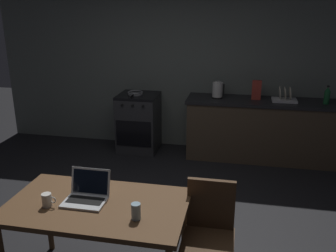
{
  "coord_description": "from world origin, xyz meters",
  "views": [
    {
      "loc": [
        0.99,
        -3.04,
        2.18
      ],
      "look_at": [
        0.21,
        0.85,
        0.88
      ],
      "focal_mm": 39.22,
      "sensor_mm": 36.0,
      "label": 1
    }
  ],
  "objects_px": {
    "chair": "(209,229)",
    "electric_kettle": "(218,90)",
    "laptop": "(87,195)",
    "dining_table": "(97,212)",
    "cereal_box": "(257,90)",
    "frying_pan": "(135,93)",
    "coffee_mug": "(47,200)",
    "dish_rack": "(285,98)",
    "stove_oven": "(139,122)",
    "drinking_glass": "(136,211)",
    "bottle": "(327,95)"
  },
  "relations": [
    {
      "from": "bottle",
      "to": "dining_table",
      "type": "bearing_deg",
      "value": -127.0
    },
    {
      "from": "dining_table",
      "to": "drinking_glass",
      "type": "height_order",
      "value": "drinking_glass"
    },
    {
      "from": "laptop",
      "to": "drinking_glass",
      "type": "relative_size",
      "value": 2.66
    },
    {
      "from": "stove_oven",
      "to": "frying_pan",
      "type": "relative_size",
      "value": 2.22
    },
    {
      "from": "frying_pan",
      "to": "coffee_mug",
      "type": "distance_m",
      "value": 3.05
    },
    {
      "from": "coffee_mug",
      "to": "cereal_box",
      "type": "height_order",
      "value": "cereal_box"
    },
    {
      "from": "coffee_mug",
      "to": "dish_rack",
      "type": "distance_m",
      "value": 3.67
    },
    {
      "from": "frying_pan",
      "to": "dining_table",
      "type": "bearing_deg",
      "value": -79.48
    },
    {
      "from": "laptop",
      "to": "cereal_box",
      "type": "relative_size",
      "value": 1.14
    },
    {
      "from": "electric_kettle",
      "to": "stove_oven",
      "type": "bearing_deg",
      "value": -179.88
    },
    {
      "from": "cereal_box",
      "to": "frying_pan",
      "type": "bearing_deg",
      "value": -178.42
    },
    {
      "from": "dish_rack",
      "to": "frying_pan",
      "type": "bearing_deg",
      "value": -179.23
    },
    {
      "from": "dining_table",
      "to": "laptop",
      "type": "distance_m",
      "value": 0.15
    },
    {
      "from": "frying_pan",
      "to": "coffee_mug",
      "type": "relative_size",
      "value": 3.59
    },
    {
      "from": "chair",
      "to": "laptop",
      "type": "bearing_deg",
      "value": -177.4
    },
    {
      "from": "chair",
      "to": "coffee_mug",
      "type": "height_order",
      "value": "chair"
    },
    {
      "from": "coffee_mug",
      "to": "cereal_box",
      "type": "relative_size",
      "value": 0.4
    },
    {
      "from": "dining_table",
      "to": "dish_rack",
      "type": "height_order",
      "value": "dish_rack"
    },
    {
      "from": "stove_oven",
      "to": "chair",
      "type": "bearing_deg",
      "value": -64.08
    },
    {
      "from": "stove_oven",
      "to": "dish_rack",
      "type": "xyz_separation_m",
      "value": [
        2.15,
        0.0,
        0.5
      ]
    },
    {
      "from": "chair",
      "to": "electric_kettle",
      "type": "height_order",
      "value": "electric_kettle"
    },
    {
      "from": "dining_table",
      "to": "chair",
      "type": "height_order",
      "value": "chair"
    },
    {
      "from": "stove_oven",
      "to": "dining_table",
      "type": "relative_size",
      "value": 0.65
    },
    {
      "from": "electric_kettle",
      "to": "dish_rack",
      "type": "relative_size",
      "value": 0.73
    },
    {
      "from": "stove_oven",
      "to": "drinking_glass",
      "type": "height_order",
      "value": "stove_oven"
    },
    {
      "from": "stove_oven",
      "to": "coffee_mug",
      "type": "bearing_deg",
      "value": -87.05
    },
    {
      "from": "laptop",
      "to": "chair",
      "type": "bearing_deg",
      "value": 17.87
    },
    {
      "from": "stove_oven",
      "to": "drinking_glass",
      "type": "bearing_deg",
      "value": -74.51
    },
    {
      "from": "laptop",
      "to": "dish_rack",
      "type": "xyz_separation_m",
      "value": [
        1.74,
        2.94,
        0.15
      ]
    },
    {
      "from": "stove_oven",
      "to": "laptop",
      "type": "distance_m",
      "value": 2.98
    },
    {
      "from": "dining_table",
      "to": "cereal_box",
      "type": "relative_size",
      "value": 4.93
    },
    {
      "from": "chair",
      "to": "dish_rack",
      "type": "distance_m",
      "value": 2.94
    },
    {
      "from": "drinking_glass",
      "to": "dish_rack",
      "type": "xyz_separation_m",
      "value": [
        1.29,
        3.11,
        0.14
      ]
    },
    {
      "from": "coffee_mug",
      "to": "bottle",
      "type": "bearing_deg",
      "value": 49.91
    },
    {
      "from": "dining_table",
      "to": "bottle",
      "type": "height_order",
      "value": "bottle"
    },
    {
      "from": "laptop",
      "to": "coffee_mug",
      "type": "bearing_deg",
      "value": -142.2
    },
    {
      "from": "stove_oven",
      "to": "electric_kettle",
      "type": "xyz_separation_m",
      "value": [
        1.21,
        0.0,
        0.57
      ]
    },
    {
      "from": "dining_table",
      "to": "dish_rack",
      "type": "xyz_separation_m",
      "value": [
        1.65,
        2.97,
        0.27
      ]
    },
    {
      "from": "laptop",
      "to": "cereal_box",
      "type": "height_order",
      "value": "cereal_box"
    },
    {
      "from": "coffee_mug",
      "to": "cereal_box",
      "type": "xyz_separation_m",
      "value": [
        1.6,
        3.09,
        0.24
      ]
    },
    {
      "from": "electric_kettle",
      "to": "dish_rack",
      "type": "distance_m",
      "value": 0.95
    },
    {
      "from": "electric_kettle",
      "to": "frying_pan",
      "type": "relative_size",
      "value": 0.62
    },
    {
      "from": "stove_oven",
      "to": "cereal_box",
      "type": "distance_m",
      "value": 1.86
    },
    {
      "from": "laptop",
      "to": "frying_pan",
      "type": "height_order",
      "value": "laptop"
    },
    {
      "from": "stove_oven",
      "to": "cereal_box",
      "type": "xyz_separation_m",
      "value": [
        1.76,
        0.02,
        0.59
      ]
    },
    {
      "from": "chair",
      "to": "coffee_mug",
      "type": "bearing_deg",
      "value": -172.79
    },
    {
      "from": "dining_table",
      "to": "laptop",
      "type": "bearing_deg",
      "value": 162.25
    },
    {
      "from": "chair",
      "to": "cereal_box",
      "type": "relative_size",
      "value": 3.19
    },
    {
      "from": "chair",
      "to": "electric_kettle",
      "type": "bearing_deg",
      "value": 87.12
    },
    {
      "from": "electric_kettle",
      "to": "frying_pan",
      "type": "height_order",
      "value": "electric_kettle"
    }
  ]
}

